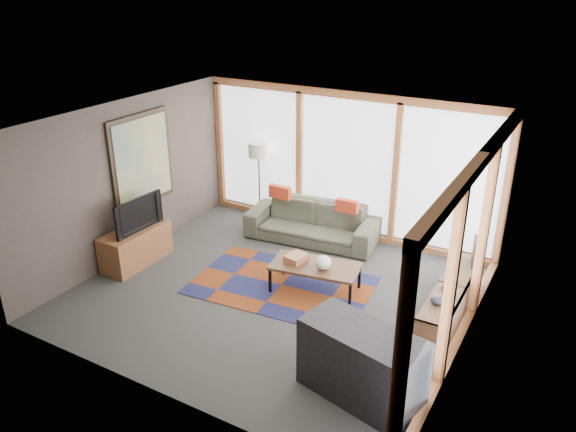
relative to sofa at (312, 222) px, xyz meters
The scene contains 17 objects.
ground 1.94m from the sofa, 79.37° to the right, with size 5.50×5.50×0.00m, color #2B2A28.
room_envelope 1.98m from the sofa, 57.29° to the right, with size 5.52×5.02×2.62m.
rug 1.71m from the sofa, 78.40° to the right, with size 2.66×1.71×0.01m, color #682B10.
sofa is the anchor object (origin of this frame).
pillow_left 0.79m from the sofa, behind, with size 0.41×0.12×0.23m, color #B13018.
pillow_right 0.78m from the sofa, ahead, with size 0.38×0.11×0.21m, color #B13018.
floor_lamp 1.42m from the sofa, 165.11° to the left, with size 0.38×0.38×1.51m, color #2F2417, non-canonical shape.
coffee_table 1.75m from the sofa, 61.10° to the right, with size 1.30×0.65×0.43m, color #352012, non-canonical shape.
book_stack 1.65m from the sofa, 71.02° to the right, with size 0.25×0.31×0.10m, color #975F37.
vase 1.87m from the sofa, 57.75° to the right, with size 0.24×0.24×0.21m, color beige.
bookshelf 3.05m from the sofa, 24.33° to the right, with size 0.39×2.13×0.53m, color #352012, non-canonical shape.
bowl_a 3.29m from the sofa, 33.59° to the right, with size 0.20×0.20×0.10m, color black.
bowl_b 3.12m from the sofa, 27.50° to the right, with size 0.16×0.16×0.08m, color black.
shelf_picture 2.96m from the sofa, 10.78° to the right, with size 0.04×0.31×0.41m, color black.
tv_console 3.02m from the sofa, 133.90° to the right, with size 0.50×1.20×0.60m, color brown.
television 3.03m from the sofa, 133.93° to the right, with size 0.96×0.13×0.56m, color black.
bar_counter 4.02m from the sofa, 54.84° to the right, with size 1.37×0.64×0.86m, color black.
Camera 1 is at (3.74, -6.17, 4.41)m, focal length 35.00 mm.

